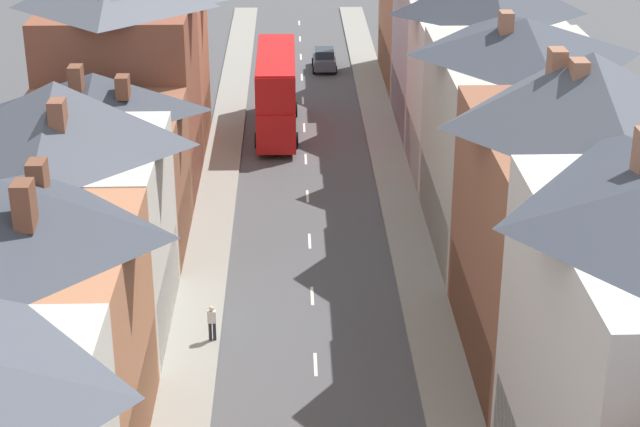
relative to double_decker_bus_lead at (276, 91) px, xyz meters
name	(u,v)px	position (x,y,z in m)	size (l,w,h in m)	color
pavement_left	(212,225)	(-3.29, -15.14, -2.75)	(2.20, 104.00, 0.14)	gray
pavement_right	(405,223)	(6.91, -15.14, -2.75)	(2.20, 104.00, 0.14)	gray
centre_line_dashes	(310,241)	(1.81, -17.14, -2.81)	(0.14, 97.80, 0.01)	silver
terrace_row_left	(38,272)	(-8.37, -31.55, 2.74)	(8.00, 66.44, 13.07)	brown
terrace_row_right	(543,173)	(11.99, -23.24, 3.16)	(8.00, 84.16, 13.27)	#ADB2B7
double_decker_bus_lead	(276,91)	(0.00, 0.00, 0.00)	(2.74, 10.80, 5.30)	red
car_parked_right_a	(324,59)	(3.61, 15.01, -1.97)	(1.90, 3.86, 1.70)	#4C515B
pedestrian_mid_right	(212,321)	(-2.49, -27.25, -1.78)	(0.36, 0.22, 1.61)	#23232D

